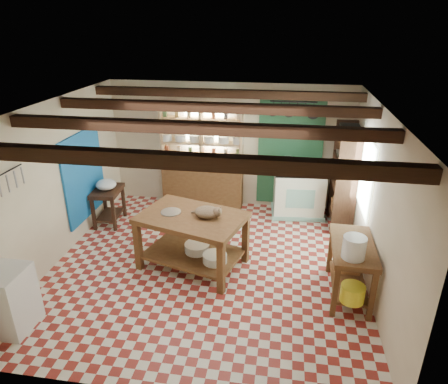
% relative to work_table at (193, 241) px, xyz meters
% --- Properties ---
extents(floor, '(5.00, 5.00, 0.02)m').
position_rel_work_table_xyz_m(floor, '(0.23, 0.01, -0.47)').
color(floor, maroon).
rests_on(floor, ground).
extents(ceiling, '(5.00, 5.00, 0.02)m').
position_rel_work_table_xyz_m(ceiling, '(0.23, 0.01, 2.14)').
color(ceiling, '#47474C').
rests_on(ceiling, wall_back).
extents(wall_back, '(5.00, 0.04, 2.60)m').
position_rel_work_table_xyz_m(wall_back, '(0.23, 2.51, 0.84)').
color(wall_back, beige).
rests_on(wall_back, floor).
extents(wall_front, '(5.00, 0.04, 2.60)m').
position_rel_work_table_xyz_m(wall_front, '(0.23, -2.49, 0.84)').
color(wall_front, beige).
rests_on(wall_front, floor).
extents(wall_left, '(0.04, 5.00, 2.60)m').
position_rel_work_table_xyz_m(wall_left, '(-2.27, 0.01, 0.84)').
color(wall_left, beige).
rests_on(wall_left, floor).
extents(wall_right, '(0.04, 5.00, 2.60)m').
position_rel_work_table_xyz_m(wall_right, '(2.73, 0.01, 0.84)').
color(wall_right, beige).
rests_on(wall_right, floor).
extents(ceiling_beams, '(5.00, 3.80, 0.15)m').
position_rel_work_table_xyz_m(ceiling_beams, '(0.23, 0.01, 2.02)').
color(ceiling_beams, '#371F13').
rests_on(ceiling_beams, ceiling).
extents(blue_wall_patch, '(0.04, 1.40, 1.60)m').
position_rel_work_table_xyz_m(blue_wall_patch, '(-2.24, 0.91, 0.64)').
color(blue_wall_patch, '#1866B5').
rests_on(blue_wall_patch, wall_left).
extents(green_wall_patch, '(1.30, 0.04, 2.30)m').
position_rel_work_table_xyz_m(green_wall_patch, '(1.48, 2.48, 0.79)').
color(green_wall_patch, '#205032').
rests_on(green_wall_patch, wall_back).
extents(window_back, '(0.90, 0.02, 0.80)m').
position_rel_work_table_xyz_m(window_back, '(-0.27, 2.49, 1.24)').
color(window_back, silver).
rests_on(window_back, wall_back).
extents(window_right, '(0.02, 1.30, 1.20)m').
position_rel_work_table_xyz_m(window_right, '(2.71, 1.01, 0.94)').
color(window_right, silver).
rests_on(window_right, wall_right).
extents(utensil_rail, '(0.06, 0.90, 0.28)m').
position_rel_work_table_xyz_m(utensil_rail, '(-2.21, -1.19, 1.32)').
color(utensil_rail, black).
rests_on(utensil_rail, wall_left).
extents(pot_rack, '(0.86, 0.12, 0.36)m').
position_rel_work_table_xyz_m(pot_rack, '(1.48, 2.06, 1.72)').
color(pot_rack, black).
rests_on(pot_rack, ceiling).
extents(shelving_unit, '(1.70, 0.34, 2.20)m').
position_rel_work_table_xyz_m(shelving_unit, '(-0.32, 2.32, 0.64)').
color(shelving_unit, tan).
rests_on(shelving_unit, floor).
extents(tall_rack, '(0.40, 0.86, 2.00)m').
position_rel_work_table_xyz_m(tall_rack, '(2.51, 1.81, 0.54)').
color(tall_rack, '#371F13').
rests_on(tall_rack, floor).
extents(work_table, '(1.84, 1.48, 0.91)m').
position_rel_work_table_xyz_m(work_table, '(0.00, 0.00, 0.00)').
color(work_table, brown).
rests_on(work_table, floor).
extents(stove, '(1.06, 0.76, 0.99)m').
position_rel_work_table_xyz_m(stove, '(1.71, 2.16, 0.04)').
color(stove, white).
rests_on(stove, floor).
extents(prep_table, '(0.55, 0.76, 0.73)m').
position_rel_work_table_xyz_m(prep_table, '(-1.97, 1.19, -0.09)').
color(prep_table, '#371F13').
rests_on(prep_table, floor).
extents(white_cabinet, '(0.48, 0.58, 0.86)m').
position_rel_work_table_xyz_m(white_cabinet, '(-1.99, -1.78, -0.02)').
color(white_cabinet, silver).
rests_on(white_cabinet, floor).
extents(right_counter, '(0.62, 1.19, 0.84)m').
position_rel_work_table_xyz_m(right_counter, '(2.41, -0.38, -0.03)').
color(right_counter, brown).
rests_on(right_counter, floor).
extents(cat, '(0.43, 0.34, 0.18)m').
position_rel_work_table_xyz_m(cat, '(0.25, -0.02, 0.54)').
color(cat, '#82674C').
rests_on(cat, work_table).
extents(steel_tray, '(0.40, 0.40, 0.02)m').
position_rel_work_table_xyz_m(steel_tray, '(-0.35, 0.05, 0.46)').
color(steel_tray, '#9C9DA3').
rests_on(steel_tray, work_table).
extents(basin_large, '(0.50, 0.50, 0.14)m').
position_rel_work_table_xyz_m(basin_large, '(0.06, 0.03, -0.14)').
color(basin_large, silver).
rests_on(basin_large, work_table).
extents(basin_small, '(0.47, 0.47, 0.13)m').
position_rel_work_table_xyz_m(basin_small, '(0.40, -0.22, -0.15)').
color(basin_small, silver).
rests_on(basin_small, work_table).
extents(kettle_left, '(0.23, 0.23, 0.25)m').
position_rel_work_table_xyz_m(kettle_left, '(1.46, 2.14, 0.66)').
color(kettle_left, '#9C9DA3').
rests_on(kettle_left, stove).
extents(kettle_right, '(0.16, 0.16, 0.19)m').
position_rel_work_table_xyz_m(kettle_right, '(1.81, 2.17, 0.63)').
color(kettle_right, black).
rests_on(kettle_right, stove).
extents(enamel_bowl, '(0.42, 0.42, 0.19)m').
position_rel_work_table_xyz_m(enamel_bowl, '(-1.97, 1.19, 0.37)').
color(enamel_bowl, silver).
rests_on(enamel_bowl, prep_table).
extents(white_bucket, '(0.31, 0.31, 0.31)m').
position_rel_work_table_xyz_m(white_bucket, '(2.35, -0.73, 0.54)').
color(white_bucket, silver).
rests_on(white_bucket, right_counter).
extents(wicker_basket, '(0.38, 0.31, 0.26)m').
position_rel_work_table_xyz_m(wicker_basket, '(2.42, -0.08, -0.10)').
color(wicker_basket, '#A87143').
rests_on(wicker_basket, right_counter).
extents(yellow_tub, '(0.33, 0.33, 0.24)m').
position_rel_work_table_xyz_m(yellow_tub, '(2.40, -0.83, -0.11)').
color(yellow_tub, yellow).
rests_on(yellow_tub, right_counter).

